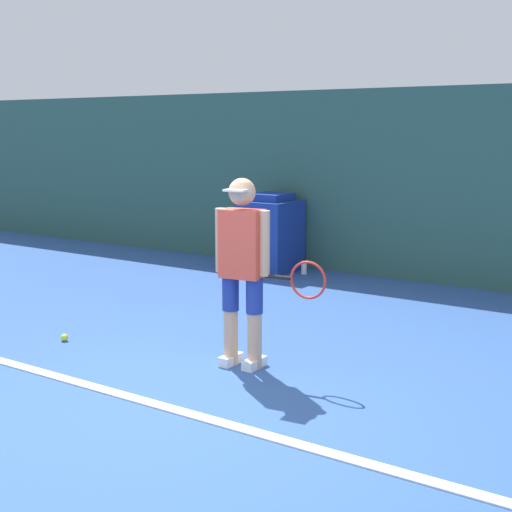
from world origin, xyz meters
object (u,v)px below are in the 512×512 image
Objects in this scene: tennis_player at (244,264)px; covered_chair at (271,234)px; water_bottle at (304,267)px; tennis_ball at (64,338)px.

tennis_player reaches higher than covered_chair.
tennis_player is at bearing -67.43° from water_bottle.
water_bottle is (0.30, 3.91, 0.06)m from tennis_ball.
water_bottle is at bearing 85.55° from tennis_ball.
tennis_ball is 0.06× the size of covered_chair.
covered_chair is at bearing -177.43° from water_bottle.
tennis_player reaches higher than water_bottle.
tennis_ball is 3.92m from covered_chair.
covered_chair reaches higher than tennis_ball.
water_bottle is at bearing 2.57° from covered_chair.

